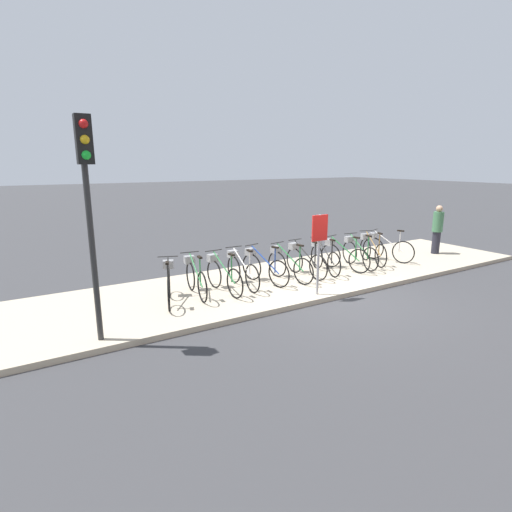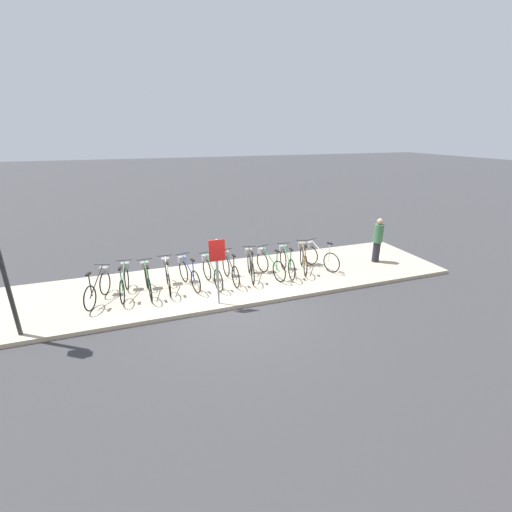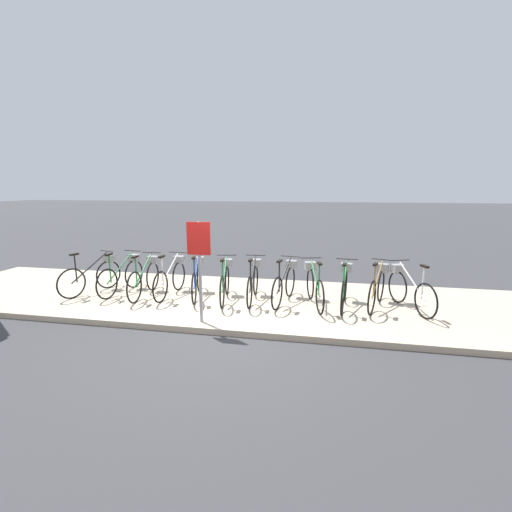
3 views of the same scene
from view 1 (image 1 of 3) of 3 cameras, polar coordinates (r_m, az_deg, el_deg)
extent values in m
plane|color=#38383A|center=(9.74, 11.74, -6.10)|extent=(120.00, 120.00, 0.00)
cube|color=#B7A88E|center=(11.02, 5.43, -3.25)|extent=(15.52, 3.58, 0.12)
torus|color=black|center=(8.59, -12.37, -5.43)|extent=(0.27, 0.68, 0.71)
torus|color=black|center=(9.51, -12.32, -3.58)|extent=(0.27, 0.68, 0.71)
cylinder|color=black|center=(8.97, -12.43, -2.72)|extent=(0.36, 0.94, 0.60)
cylinder|color=black|center=(8.62, -12.46, -3.14)|extent=(0.04, 0.04, 0.64)
cube|color=black|center=(8.53, -12.57, -0.96)|extent=(0.13, 0.21, 0.04)
cylinder|color=#262626|center=(9.36, -12.49, -0.07)|extent=(0.44, 0.18, 0.02)
cube|color=gray|center=(9.46, -12.43, -1.17)|extent=(0.29, 0.27, 0.18)
torus|color=black|center=(8.97, -7.67, -4.43)|extent=(0.12, 0.71, 0.71)
torus|color=black|center=(9.86, -9.34, -2.85)|extent=(0.12, 0.71, 0.71)
cylinder|color=#267238|center=(9.34, -8.60, -1.93)|extent=(0.15, 0.98, 0.60)
cylinder|color=#267238|center=(9.00, -7.99, -2.26)|extent=(0.04, 0.04, 0.64)
cube|color=black|center=(8.92, -8.06, -0.17)|extent=(0.09, 0.21, 0.04)
cylinder|color=#262626|center=(9.72, -9.47, 0.54)|extent=(0.46, 0.08, 0.02)
cube|color=gray|center=(9.81, -9.50, -0.52)|extent=(0.26, 0.23, 0.18)
torus|color=black|center=(9.16, -3.04, -3.94)|extent=(0.08, 0.71, 0.71)
torus|color=black|center=(9.97, -5.99, -2.57)|extent=(0.08, 0.71, 0.71)
cylinder|color=#267238|center=(9.49, -4.61, -1.58)|extent=(0.09, 0.99, 0.60)
cylinder|color=#267238|center=(9.18, -3.51, -1.84)|extent=(0.03, 0.03, 0.64)
cube|color=black|center=(9.10, -3.54, 0.22)|extent=(0.08, 0.20, 0.04)
cylinder|color=#262626|center=(9.82, -6.08, 0.79)|extent=(0.46, 0.05, 0.02)
cube|color=gray|center=(9.91, -6.19, -0.27)|extent=(0.25, 0.21, 0.18)
torus|color=black|center=(9.53, -0.51, -3.24)|extent=(0.05, 0.71, 0.71)
torus|color=black|center=(10.35, -3.18, -1.92)|extent=(0.05, 0.71, 0.71)
cylinder|color=silver|center=(9.87, -1.91, -0.97)|extent=(0.05, 0.99, 0.60)
cylinder|color=silver|center=(9.56, -0.92, -1.22)|extent=(0.03, 0.03, 0.64)
cube|color=black|center=(9.48, -0.92, 0.76)|extent=(0.07, 0.20, 0.04)
cylinder|color=#262626|center=(10.21, -3.22, 1.32)|extent=(0.46, 0.03, 0.02)
cube|color=gray|center=(10.30, -3.33, 0.30)|extent=(0.24, 0.20, 0.18)
torus|color=black|center=(9.94, 3.29, -2.57)|extent=(0.20, 0.69, 0.71)
torus|color=black|center=(10.59, -0.61, -1.56)|extent=(0.20, 0.69, 0.71)
cylinder|color=navy|center=(10.19, 1.28, -0.50)|extent=(0.26, 0.97, 0.60)
cylinder|color=navy|center=(9.95, 2.74, -0.65)|extent=(0.04, 0.04, 0.64)
cube|color=black|center=(9.87, 2.76, 1.25)|extent=(0.11, 0.21, 0.04)
cylinder|color=#262626|center=(10.46, -0.62, 1.62)|extent=(0.45, 0.13, 0.02)
cube|color=gray|center=(10.53, -0.81, 0.61)|extent=(0.28, 0.25, 0.18)
torus|color=black|center=(10.22, 6.78, -2.19)|extent=(0.15, 0.70, 0.71)
torus|color=black|center=(10.88, 3.04, -1.17)|extent=(0.15, 0.70, 0.71)
cylinder|color=#267238|center=(10.48, 4.88, -0.16)|extent=(0.19, 0.98, 0.60)
cylinder|color=#267238|center=(10.23, 6.28, -0.33)|extent=(0.04, 0.04, 0.64)
cube|color=black|center=(10.16, 6.33, 1.53)|extent=(0.10, 0.21, 0.04)
cylinder|color=#262626|center=(10.75, 3.07, 1.92)|extent=(0.46, 0.10, 0.02)
cube|color=gray|center=(10.83, 2.88, 0.94)|extent=(0.27, 0.24, 0.18)
torus|color=black|center=(10.64, 8.88, -1.65)|extent=(0.07, 0.71, 0.71)
torus|color=black|center=(11.34, 5.53, -0.62)|extent=(0.07, 0.71, 0.71)
cylinder|color=black|center=(10.92, 7.20, 0.33)|extent=(0.09, 0.99, 0.60)
cylinder|color=black|center=(10.66, 8.45, 0.16)|extent=(0.03, 0.03, 0.64)
cube|color=black|center=(10.59, 8.51, 1.94)|extent=(0.08, 0.20, 0.04)
cylinder|color=#262626|center=(11.22, 5.60, 2.35)|extent=(0.46, 0.05, 0.02)
cube|color=gray|center=(11.29, 5.42, 1.41)|extent=(0.25, 0.21, 0.18)
torus|color=black|center=(11.03, 11.07, -1.21)|extent=(0.17, 0.70, 0.71)
torus|color=black|center=(11.85, 8.68, -0.12)|extent=(0.17, 0.70, 0.71)
cylinder|color=black|center=(11.37, 9.89, 0.75)|extent=(0.23, 0.97, 0.60)
cylinder|color=black|center=(11.07, 10.79, 0.55)|extent=(0.04, 0.04, 0.64)
cube|color=black|center=(11.00, 10.87, 2.27)|extent=(0.11, 0.21, 0.04)
cylinder|color=#262626|center=(11.72, 8.78, 2.73)|extent=(0.46, 0.11, 0.02)
cube|color=gray|center=(11.80, 8.63, 1.83)|extent=(0.27, 0.24, 0.18)
torus|color=black|center=(11.57, 14.54, -0.72)|extent=(0.19, 0.70, 0.71)
torus|color=black|center=(12.08, 10.62, 0.06)|extent=(0.19, 0.70, 0.71)
cylinder|color=#267238|center=(11.75, 12.61, 1.03)|extent=(0.25, 0.97, 0.60)
cylinder|color=#267238|center=(11.56, 14.07, 0.92)|extent=(0.04, 0.04, 0.64)
cube|color=black|center=(11.50, 14.16, 2.57)|extent=(0.11, 0.21, 0.04)
cylinder|color=#262626|center=(11.96, 10.74, 2.86)|extent=(0.45, 0.13, 0.02)
cube|color=gray|center=(12.02, 10.51, 1.97)|extent=(0.28, 0.25, 0.18)
torus|color=black|center=(11.88, 16.03, -0.45)|extent=(0.13, 0.70, 0.71)
torus|color=black|center=(12.61, 13.23, 0.49)|extent=(0.13, 0.70, 0.71)
cylinder|color=#267238|center=(12.18, 14.66, 1.34)|extent=(0.16, 0.98, 0.60)
cylinder|color=#267238|center=(11.91, 15.72, 1.17)|extent=(0.04, 0.04, 0.64)
cube|color=black|center=(11.84, 15.82, 2.77)|extent=(0.09, 0.21, 0.04)
cylinder|color=#262626|center=(12.50, 13.37, 3.17)|extent=(0.46, 0.08, 0.02)
cube|color=gray|center=(12.57, 13.19, 2.33)|extent=(0.26, 0.23, 0.18)
torus|color=black|center=(12.38, 17.39, 0.00)|extent=(0.27, 0.68, 0.71)
torus|color=black|center=(13.21, 15.35, 0.94)|extent=(0.27, 0.68, 0.71)
cylinder|color=olive|center=(12.74, 16.42, 1.74)|extent=(0.36, 0.94, 0.60)
cylinder|color=olive|center=(12.43, 17.19, 1.57)|extent=(0.04, 0.04, 0.64)
cube|color=black|center=(12.37, 17.30, 3.10)|extent=(0.13, 0.21, 0.04)
cylinder|color=#262626|center=(13.10, 15.51, 3.50)|extent=(0.44, 0.17, 0.02)
cube|color=gray|center=(13.18, 15.36, 2.69)|extent=(0.29, 0.27, 0.18)
torus|color=black|center=(13.13, 20.29, 0.51)|extent=(0.27, 0.68, 0.71)
torus|color=black|center=(13.46, 16.40, 1.09)|extent=(0.27, 0.68, 0.71)
cylinder|color=silver|center=(13.23, 18.41, 2.01)|extent=(0.36, 0.94, 0.60)
cylinder|color=silver|center=(13.11, 19.85, 1.95)|extent=(0.04, 0.04, 0.64)
cube|color=black|center=(13.05, 19.96, 3.40)|extent=(0.13, 0.21, 0.04)
cylinder|color=#262626|center=(13.35, 16.56, 3.61)|extent=(0.44, 0.18, 0.02)
cube|color=gray|center=(13.40, 16.31, 2.80)|extent=(0.29, 0.27, 0.18)
cylinder|color=#23232D|center=(15.01, 24.31, 1.76)|extent=(0.26, 0.26, 0.76)
cylinder|color=#3F724C|center=(14.90, 24.56, 4.46)|extent=(0.34, 0.34, 0.67)
sphere|color=tan|center=(14.85, 24.73, 6.16)|extent=(0.22, 0.22, 0.22)
cylinder|color=#2D2D2D|center=(7.19, -22.50, 2.87)|extent=(0.10, 0.10, 3.77)
cube|color=black|center=(6.92, -23.39, 15.03)|extent=(0.24, 0.20, 0.75)
sphere|color=red|center=(6.84, -23.44, 16.96)|extent=(0.14, 0.14, 0.14)
sphere|color=gold|center=(6.83, -23.26, 15.05)|extent=(0.14, 0.14, 0.14)
sphere|color=green|center=(6.82, -23.08, 13.12)|extent=(0.14, 0.14, 0.14)
cylinder|color=#99999E|center=(9.38, 8.89, 0.09)|extent=(0.06, 0.06, 1.90)
cube|color=red|center=(9.24, 9.11, 3.98)|extent=(0.44, 0.03, 0.60)
camera|label=2|loc=(4.59, 84.67, 21.51)|focal=24.00mm
camera|label=3|loc=(8.15, 50.77, 4.46)|focal=24.00mm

